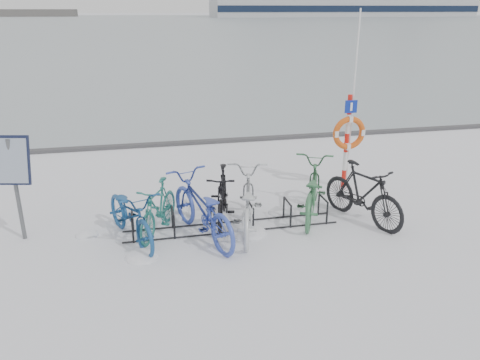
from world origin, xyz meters
TOP-DOWN VIEW (x-y plane):
  - ground at (0.00, 0.00)m, footprint 900.00×900.00m
  - ice_sheet at (0.00, 155.00)m, footprint 400.00×298.00m
  - quay_edge at (0.00, 5.90)m, footprint 400.00×0.25m
  - bike_rack at (0.00, 0.00)m, footprint 4.00×0.48m
  - info_board at (-3.70, 0.33)m, footprint 0.67×0.37m
  - lifebuoy_station at (2.91, 1.46)m, footprint 0.75×0.22m
  - bike_0 at (-1.81, -0.08)m, footprint 1.36×2.10m
  - bike_1 at (-1.33, 0.14)m, footprint 1.12×1.69m
  - bike_2 at (-0.59, -0.23)m, footprint 1.47×2.35m
  - bike_3 at (-0.11, 0.37)m, footprint 0.93×1.86m
  - bike_4 at (0.26, -0.11)m, footprint 1.26×2.31m
  - bike_5 at (1.65, 0.26)m, footprint 1.58×2.28m
  - bike_6 at (2.52, -0.19)m, footprint 1.24×2.01m
  - snow_drifts at (-0.53, -0.07)m, footprint 4.15×2.08m

SIDE VIEW (x-z plane):
  - ground at x=0.00m, z-range 0.00..0.00m
  - snow_drifts at x=-0.53m, z-range -0.12..0.12m
  - ice_sheet at x=0.00m, z-range 0.00..0.02m
  - quay_edge at x=0.00m, z-range 0.00..0.10m
  - bike_rack at x=0.00m, z-range -0.05..0.41m
  - bike_1 at x=-1.33m, z-range 0.00..0.99m
  - bike_0 at x=-1.81m, z-range 0.00..1.04m
  - bike_3 at x=-0.11m, z-range 0.00..1.08m
  - bike_5 at x=1.65m, z-range 0.00..1.13m
  - bike_4 at x=0.26m, z-range 0.00..1.15m
  - bike_2 at x=-0.59m, z-range 0.00..1.17m
  - bike_6 at x=2.52m, z-range 0.00..1.17m
  - lifebuoy_station at x=2.91m, z-range -0.64..3.24m
  - info_board at x=-3.70m, z-range 0.42..2.31m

